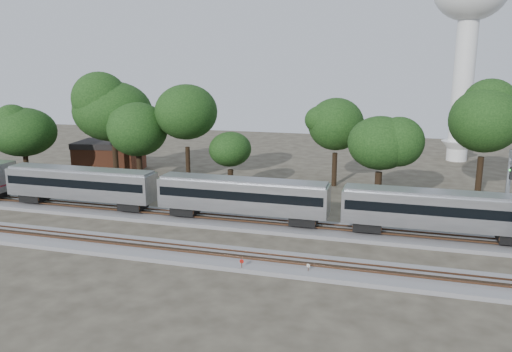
{
  "coord_description": "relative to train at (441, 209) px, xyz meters",
  "views": [
    {
      "loc": [
        17.07,
        -43.96,
        17.34
      ],
      "look_at": [
        3.16,
        5.0,
        5.82
      ],
      "focal_mm": 35.0,
      "sensor_mm": 36.0,
      "label": 1
    }
  ],
  "objects": [
    {
      "name": "ground",
      "position": [
        -21.69,
        -6.0,
        -3.4
      ],
      "size": [
        160.0,
        160.0,
        0.0
      ],
      "primitive_type": "plane",
      "color": "#383328",
      "rests_on": "ground"
    },
    {
      "name": "train",
      "position": [
        0.0,
        0.0,
        0.0
      ],
      "size": [
        137.84,
        3.37,
        4.96
      ],
      "color": "silver",
      "rests_on": "ground"
    },
    {
      "name": "switch_lever",
      "position": [
        -16.0,
        -11.16,
        -3.25
      ],
      "size": [
        0.58,
        0.47,
        0.3
      ],
      "primitive_type": "cube",
      "rotation": [
        0.0,
        0.0,
        0.39
      ],
      "color": "#512D19",
      "rests_on": "ground"
    },
    {
      "name": "switch_stand_red",
      "position": [
        -16.6,
        -12.24,
        -2.67
      ],
      "size": [
        0.37,
        0.07,
        1.15
      ],
      "rotation": [
        0.0,
        0.0,
        -0.01
      ],
      "color": "#512D19",
      "rests_on": "ground"
    },
    {
      "name": "tree_7",
      "position": [
        6.1,
        19.1,
        6.84
      ],
      "size": [
        10.42,
        10.42,
        14.69
      ],
      "color": "black",
      "rests_on": "ground"
    },
    {
      "name": "tree_0",
      "position": [
        -56.84,
        9.97,
        4.2
      ],
      "size": [
        7.74,
        7.74,
        10.92
      ],
      "color": "black",
      "rests_on": "ground"
    },
    {
      "name": "track_far",
      "position": [
        -21.69,
        -0.0,
        -3.2
      ],
      "size": [
        160.0,
        5.0,
        0.73
      ],
      "color": "slate",
      "rests_on": "ground"
    },
    {
      "name": "tree_3",
      "position": [
        -33.06,
        14.56,
        7.3
      ],
      "size": [
        10.89,
        10.89,
        15.35
      ],
      "color": "black",
      "rests_on": "ground"
    },
    {
      "name": "tree_1",
      "position": [
        -45.68,
        16.07,
        6.92
      ],
      "size": [
        10.5,
        10.5,
        14.81
      ],
      "color": "black",
      "rests_on": "ground"
    },
    {
      "name": "tree_6",
      "position": [
        -6.46,
        12.01,
        4.44
      ],
      "size": [
        7.99,
        7.99,
        11.27
      ],
      "color": "black",
      "rests_on": "ground"
    },
    {
      "name": "tree_2",
      "position": [
        -39.79,
        12.72,
        4.85
      ],
      "size": [
        8.41,
        8.41,
        11.85
      ],
      "color": "black",
      "rests_on": "ground"
    },
    {
      "name": "brick_building",
      "position": [
        -49.94,
        21.18,
        -0.93
      ],
      "size": [
        11.21,
        8.71,
        4.9
      ],
      "rotation": [
        0.0,
        0.0,
        0.16
      ],
      "color": "brown",
      "rests_on": "ground"
    },
    {
      "name": "water_tower",
      "position": [
        6.16,
        46.32,
        22.53
      ],
      "size": [
        12.64,
        12.64,
        35.0
      ],
      "color": "silver",
      "rests_on": "ground"
    },
    {
      "name": "tree_4",
      "position": [
        -26.04,
        12.72,
        2.65
      ],
      "size": [
        6.18,
        6.18,
        8.72
      ],
      "color": "black",
      "rests_on": "ground"
    },
    {
      "name": "switch_stand_white",
      "position": [
        -11.06,
        -11.32,
        -2.76
      ],
      "size": [
        0.31,
        0.15,
        1.01
      ],
      "rotation": [
        0.0,
        0.0,
        -0.4
      ],
      "color": "#512D19",
      "rests_on": "ground"
    },
    {
      "name": "track_near",
      "position": [
        -21.69,
        -10.0,
        -3.2
      ],
      "size": [
        160.0,
        5.0,
        0.73
      ],
      "color": "slate",
      "rests_on": "ground"
    },
    {
      "name": "tree_5",
      "position": [
        -12.95,
        20.76,
        5.54
      ],
      "size": [
        9.1,
        9.1,
        12.83
      ],
      "color": "black",
      "rests_on": "ground"
    }
  ]
}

